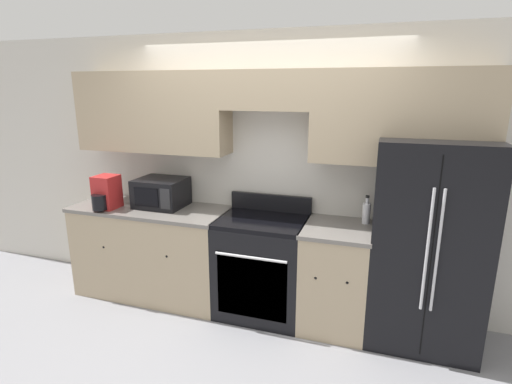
{
  "coord_description": "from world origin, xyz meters",
  "views": [
    {
      "loc": [
        1.08,
        -2.97,
        2.1
      ],
      "look_at": [
        0.0,
        0.31,
        1.19
      ],
      "focal_mm": 28.0,
      "sensor_mm": 36.0,
      "label": 1
    }
  ],
  "objects_px": {
    "bottle": "(366,212)",
    "oven_range": "(262,266)",
    "refrigerator": "(427,242)",
    "microwave": "(161,193)"
  },
  "relations": [
    {
      "from": "microwave",
      "to": "refrigerator",
      "type": "bearing_deg",
      "value": -0.09
    },
    {
      "from": "refrigerator",
      "to": "oven_range",
      "type": "bearing_deg",
      "value": -176.93
    },
    {
      "from": "microwave",
      "to": "bottle",
      "type": "relative_size",
      "value": 1.85
    },
    {
      "from": "bottle",
      "to": "oven_range",
      "type": "bearing_deg",
      "value": -169.08
    },
    {
      "from": "refrigerator",
      "to": "microwave",
      "type": "bearing_deg",
      "value": 179.91
    },
    {
      "from": "oven_range",
      "to": "bottle",
      "type": "relative_size",
      "value": 4.32
    },
    {
      "from": "refrigerator",
      "to": "bottle",
      "type": "xyz_separation_m",
      "value": [
        -0.5,
        0.1,
        0.18
      ]
    },
    {
      "from": "bottle",
      "to": "microwave",
      "type": "bearing_deg",
      "value": -177.27
    },
    {
      "from": "refrigerator",
      "to": "microwave",
      "type": "relative_size",
      "value": 3.65
    },
    {
      "from": "oven_range",
      "to": "microwave",
      "type": "distance_m",
      "value": 1.24
    }
  ]
}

